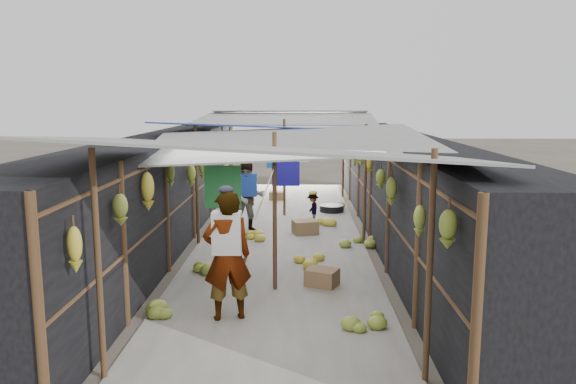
# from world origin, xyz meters

# --- Properties ---
(ground) EXTENTS (80.00, 80.00, 0.00)m
(ground) POSITION_xyz_m (0.00, 0.00, 0.00)
(ground) COLOR #6B6356
(ground) RESTS_ON ground
(aisle_slab) EXTENTS (3.60, 16.00, 0.02)m
(aisle_slab) POSITION_xyz_m (0.00, 6.50, 0.01)
(aisle_slab) COLOR #9E998E
(aisle_slab) RESTS_ON ground
(stall_left) EXTENTS (1.40, 15.00, 2.30)m
(stall_left) POSITION_xyz_m (-2.70, 6.50, 1.15)
(stall_left) COLOR black
(stall_left) RESTS_ON ground
(stall_right) EXTENTS (1.40, 15.00, 2.30)m
(stall_right) POSITION_xyz_m (2.70, 6.50, 1.15)
(stall_right) COLOR black
(stall_right) RESTS_ON ground
(crate_near) EXTENTS (0.62, 0.57, 0.30)m
(crate_near) POSITION_xyz_m (0.78, 3.20, 0.15)
(crate_near) COLOR #95754C
(crate_near) RESTS_ON ground
(crate_mid) EXTENTS (0.65, 0.57, 0.33)m
(crate_mid) POSITION_xyz_m (0.54, 6.88, 0.17)
(crate_mid) COLOR #95754C
(crate_mid) RESTS_ON ground
(crate_back) EXTENTS (0.48, 0.41, 0.27)m
(crate_back) POSITION_xyz_m (-0.30, 11.39, 0.14)
(crate_back) COLOR #95754C
(crate_back) RESTS_ON ground
(black_basin) EXTENTS (0.67, 0.67, 0.20)m
(black_basin) POSITION_xyz_m (1.31, 9.53, 0.10)
(black_basin) COLOR black
(black_basin) RESTS_ON ground
(vendor_elderly) EXTENTS (0.78, 0.62, 1.87)m
(vendor_elderly) POSITION_xyz_m (-0.62, 1.74, 0.93)
(vendor_elderly) COLOR silver
(vendor_elderly) RESTS_ON ground
(shopper_blue) EXTENTS (0.94, 0.81, 1.67)m
(shopper_blue) POSITION_xyz_m (-0.80, 7.10, 0.83)
(shopper_blue) COLOR navy
(shopper_blue) RESTS_ON ground
(vendor_seated) EXTENTS (0.39, 0.56, 0.80)m
(vendor_seated) POSITION_xyz_m (0.74, 7.93, 0.40)
(vendor_seated) COLOR #4C4642
(vendor_seated) RESTS_ON ground
(market_canopy) EXTENTS (5.62, 15.20, 2.77)m
(market_canopy) POSITION_xyz_m (0.03, 6.83, 2.41)
(market_canopy) COLOR brown
(market_canopy) RESTS_ON ground
(hanging_bananas) EXTENTS (3.95, 13.92, 0.83)m
(hanging_bananas) POSITION_xyz_m (-0.17, 6.40, 1.66)
(hanging_bananas) COLOR gold
(hanging_bananas) RESTS_ON ground
(floor_bananas) EXTENTS (3.95, 9.88, 0.35)m
(floor_bananas) POSITION_xyz_m (0.27, 6.15, 0.16)
(floor_bananas) COLOR gold
(floor_bananas) RESTS_ON ground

